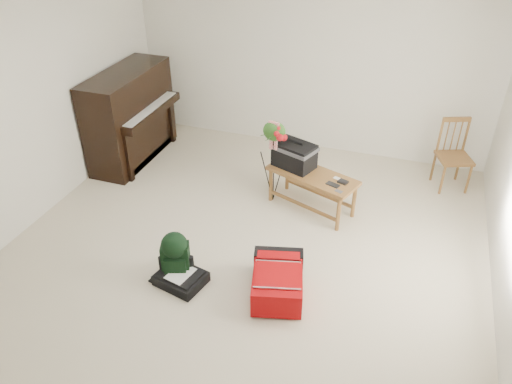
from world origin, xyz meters
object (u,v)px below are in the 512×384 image
at_px(black_duffel, 181,277).
at_px(green_backpack, 175,254).
at_px(bench, 297,164).
at_px(flower_stand, 274,162).
at_px(dining_chair, 454,156).
at_px(piano, 131,118).
at_px(red_suitcase, 279,278).

relative_size(black_duffel, green_backpack, 0.98).
bearing_deg(bench, black_duffel, -92.34).
distance_m(green_backpack, flower_stand, 1.74).
bearing_deg(bench, green_backpack, -95.40).
bearing_deg(flower_stand, dining_chair, 43.27).
height_order(piano, flower_stand, piano).
bearing_deg(piano, bench, -10.28).
bearing_deg(black_duffel, green_backpack, 151.35).
height_order(bench, dining_chair, dining_chair).
height_order(piano, green_backpack, piano).
height_order(dining_chair, green_backpack, dining_chair).
height_order(black_duffel, green_backpack, green_backpack).
distance_m(piano, bench, 2.52).
height_order(bench, black_duffel, bench).
relative_size(bench, flower_stand, 1.05).
relative_size(red_suitcase, green_backpack, 1.50).
xyz_separation_m(green_backpack, flower_stand, (0.49, 1.65, 0.24)).
relative_size(piano, green_backpack, 2.81).
bearing_deg(dining_chair, green_backpack, -154.62).
relative_size(piano, flower_stand, 1.37).
xyz_separation_m(red_suitcase, black_duffel, (-0.95, -0.22, -0.09)).
xyz_separation_m(piano, dining_chair, (4.23, 0.64, -0.16)).
height_order(bench, green_backpack, bench).
bearing_deg(flower_stand, piano, -175.34).
bearing_deg(flower_stand, green_backpack, -90.89).
bearing_deg(black_duffel, piano, 142.38).
relative_size(dining_chair, black_duffel, 1.71).
relative_size(dining_chair, flower_stand, 0.82).
distance_m(piano, black_duffel, 2.82).
distance_m(bench, green_backpack, 1.83).
relative_size(bench, black_duffel, 2.19).
bearing_deg(black_duffel, red_suitcase, 26.17).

